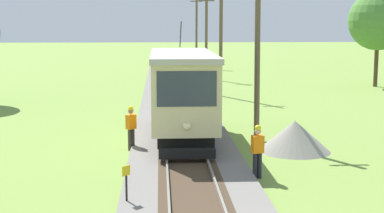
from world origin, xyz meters
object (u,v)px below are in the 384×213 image
(utility_pole_far, at_px, (206,34))
(second_worker, at_px, (131,126))
(red_tram, at_px, (182,91))
(track_worker, at_px, (258,149))
(trackside_signal_marker, at_px, (126,184))
(utility_pole_mid, at_px, (221,37))
(gravel_pile, at_px, (295,136))
(tree_right_near, at_px, (378,21))
(utility_pole_near_tram, at_px, (257,51))
(utility_pole_distant, at_px, (196,29))

(utility_pole_far, relative_size, second_worker, 4.42)
(red_tram, relative_size, track_worker, 4.79)
(trackside_signal_marker, bearing_deg, utility_pole_mid, 77.50)
(gravel_pile, bearing_deg, tree_right_near, 61.57)
(utility_pole_near_tram, height_order, utility_pole_mid, utility_pole_mid)
(red_tram, xyz_separation_m, utility_pole_distant, (3.24, 40.08, 2.10))
(gravel_pile, distance_m, track_worker, 4.36)
(red_tram, relative_size, utility_pole_distant, 1.02)
(trackside_signal_marker, bearing_deg, gravel_pile, 45.68)
(second_worker, bearing_deg, utility_pole_mid, -62.75)
(second_worker, bearing_deg, utility_pole_distant, -51.78)
(utility_pole_near_tram, distance_m, second_worker, 6.31)
(trackside_signal_marker, distance_m, second_worker, 7.01)
(gravel_pile, relative_size, track_worker, 1.60)
(utility_pole_far, distance_m, second_worker, 28.76)
(utility_pole_far, height_order, utility_pole_distant, utility_pole_distant)
(track_worker, bearing_deg, tree_right_near, -42.29)
(red_tram, relative_size, utility_pole_near_tram, 1.14)
(utility_pole_mid, relative_size, second_worker, 4.44)
(red_tram, relative_size, utility_pole_mid, 1.08)
(utility_pole_far, distance_m, gravel_pile, 28.91)
(utility_pole_near_tram, xyz_separation_m, tree_right_near, (12.91, 19.39, 1.34))
(utility_pole_near_tram, distance_m, gravel_pile, 4.15)
(utility_pole_near_tram, relative_size, second_worker, 4.19)
(gravel_pile, relative_size, second_worker, 1.60)
(utility_pole_mid, xyz_separation_m, second_worker, (-5.34, -16.14, -3.07))
(utility_pole_near_tram, bearing_deg, red_tram, -172.79)
(utility_pole_far, xyz_separation_m, second_worker, (-5.34, -28.09, -3.06))
(utility_pole_near_tram, height_order, trackside_signal_marker, utility_pole_near_tram)
(second_worker, bearing_deg, gravel_pile, -139.65)
(track_worker, bearing_deg, utility_pole_near_tram, -23.10)
(utility_pole_distant, relative_size, track_worker, 4.70)
(utility_pole_near_tram, bearing_deg, utility_pole_far, 90.00)
(second_worker, bearing_deg, track_worker, -179.69)
(trackside_signal_marker, bearing_deg, track_worker, 32.65)
(trackside_signal_marker, relative_size, second_worker, 0.66)
(trackside_signal_marker, xyz_separation_m, second_worker, (-0.22, 7.00, 0.32))
(utility_pole_near_tram, bearing_deg, trackside_signal_marker, -120.33)
(red_tram, height_order, utility_pole_far, utility_pole_far)
(utility_pole_distant, bearing_deg, utility_pole_mid, -90.00)
(utility_pole_distant, distance_m, trackside_signal_marker, 48.84)
(utility_pole_distant, relative_size, tree_right_near, 1.12)
(gravel_pile, bearing_deg, utility_pole_distant, 91.54)
(utility_pole_far, bearing_deg, second_worker, -100.77)
(track_worker, bearing_deg, red_tram, 7.56)
(red_tram, relative_size, second_worker, 4.79)
(trackside_signal_marker, bearing_deg, tree_right_near, 57.36)
(utility_pole_far, height_order, trackside_signal_marker, utility_pole_far)
(utility_pole_far, relative_size, trackside_signal_marker, 6.69)
(second_worker, relative_size, tree_right_near, 0.24)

